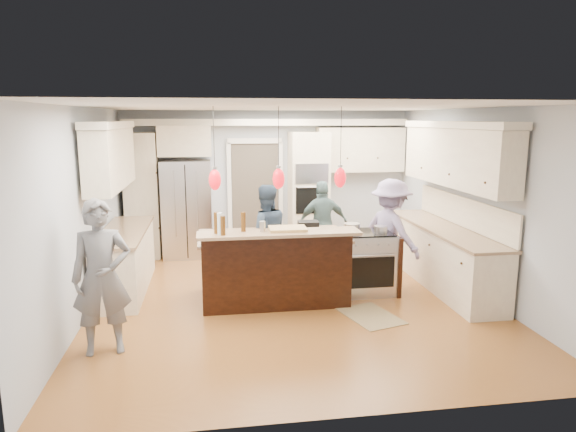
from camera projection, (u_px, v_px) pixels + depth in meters
name	position (u px, v px, depth m)	size (l,w,h in m)	color
ground_plane	(292.00, 299.00, 7.36)	(6.00, 6.00, 0.00)	#AE6E2F
room_shell	(292.00, 173.00, 7.02)	(5.54, 6.04, 2.72)	#B2BCC6
refrigerator	(187.00, 209.00, 9.52)	(0.90, 0.70, 1.80)	#B7B7BC
oven_column	(309.00, 193.00, 9.84)	(0.72, 0.69, 2.30)	#F0E6C2
back_upper_cabinets	(229.00, 166.00, 9.61)	(5.30, 0.61, 2.54)	#F0E6C2
right_counter_run	(447.00, 218.00, 7.81)	(0.64, 3.10, 2.51)	#F0E6C2
left_cabinets	(120.00, 221.00, 7.58)	(0.64, 2.30, 2.51)	#F0E6C2
kitchen_island	(274.00, 266.00, 7.30)	(2.10, 1.46, 1.12)	black
island_range	(368.00, 262.00, 7.59)	(0.82, 0.71, 0.92)	#B7B7BC
pendant_lights	(279.00, 178.00, 6.49)	(1.75, 0.15, 1.03)	black
person_bar_end	(102.00, 277.00, 5.55)	(0.63, 0.41, 1.72)	slate
person_far_left	(265.00, 234.00, 7.99)	(0.75, 0.59, 1.55)	#2B3D53
person_far_right	(323.00, 224.00, 8.89)	(0.88, 0.37, 1.50)	#496566
person_range_side	(390.00, 233.00, 7.85)	(1.07, 0.61, 1.65)	#9487B6
floor_rug	(371.00, 316.00, 6.71)	(0.58, 0.85, 0.01)	#9B8154
water_bottle	(220.00, 224.00, 6.38)	(0.07, 0.07, 0.28)	silver
beer_bottle_a	(217.00, 223.00, 6.45)	(0.07, 0.07, 0.27)	#4B2C0D
beer_bottle_b	(223.00, 226.00, 6.36)	(0.06, 0.06, 0.25)	#4B2C0D
beer_bottle_c	(243.00, 222.00, 6.57)	(0.06, 0.06, 0.25)	#4B2C0D
drink_can	(262.00, 226.00, 6.57)	(0.07, 0.07, 0.14)	#B7B7BC
cutting_board	(288.00, 229.00, 6.67)	(0.48, 0.34, 0.04)	tan
pot_large	(352.00, 228.00, 7.44)	(0.23, 0.23, 0.14)	#B7B7BC
pot_small	(381.00, 229.00, 7.45)	(0.19, 0.19, 0.10)	#B7B7BC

